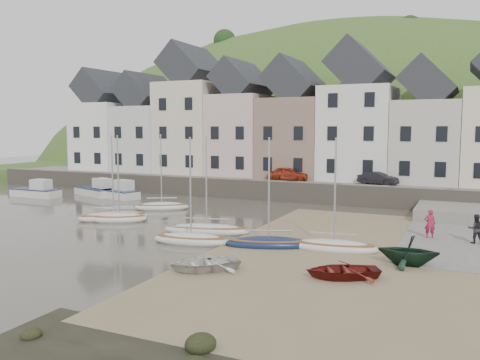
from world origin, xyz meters
The scene contains 25 objects.
ground centered at (0.00, 0.00, 0.00)m, with size 160.00×160.00×0.00m, color #454136.
quay_land centered at (0.00, 32.00, 0.75)m, with size 90.00×30.00×1.50m, color #3A5923.
quay_street centered at (0.00, 20.50, 1.55)m, with size 70.00×7.00×0.10m, color slate.
seawall centered at (0.00, 17.00, 0.90)m, with size 70.00×1.20×1.80m, color slate.
beach centered at (11.00, 0.00, 0.03)m, with size 18.00×26.00×0.06m, color #7A684A.
slipway centered at (15.00, 8.00, 0.06)m, with size 8.00×18.00×0.12m, color slate.
hillside centered at (-5.00, 60.00, -17.99)m, with size 134.40×84.00×84.00m.
townhouse_terrace centered at (1.76, 24.00, 7.32)m, with size 61.05×8.00×13.93m.
sailboat_0 centered at (-8.12, 8.43, 0.26)m, with size 4.56×3.51×6.32m.
sailboat_1 centered at (-7.91, 2.74, 0.27)m, with size 4.16×3.26×6.32m.
sailboat_2 centered at (-8.65, 3.03, 0.26)m, with size 4.71×4.43×6.32m.
sailboat_3 centered at (0.11, -0.98, 0.26)m, with size 4.72×2.25×6.32m.
sailboat_4 centered at (-0.39, 1.82, 0.26)m, with size 5.71×2.85×6.32m.
sailboat_5 centered at (4.51, 0.00, 0.26)m, with size 5.08×3.07×6.32m.
sailboat_6 centered at (7.99, 0.75, 0.26)m, with size 4.88×2.05×6.32m.
motorboat_0 centered at (-18.60, 12.83, 0.58)m, with size 5.34×3.32×1.70m.
motorboat_1 centered at (-23.21, 9.74, 0.58)m, with size 5.09×1.79×1.70m.
motorboat_2 centered at (-15.83, 12.49, 0.58)m, with size 5.69×3.04×1.70m.
rowboat_white centered at (3.50, -5.58, 0.40)m, with size 2.36×3.30×0.68m, color silver.
rowboat_green centered at (11.97, -0.80, 0.80)m, with size 2.41×2.80×1.47m, color black.
rowboat_red centered at (9.56, -4.08, 0.40)m, with size 2.31×3.24×0.67m, color maroon.
person_red centered at (12.48, 5.71, 0.97)m, with size 0.62×0.41×1.71m, color maroon.
person_dark centered at (14.92, 5.36, 0.95)m, with size 0.81×0.63×1.66m, color black.
car_left centered at (-1.21, 19.50, 2.26)m, with size 1.55×3.86×1.31m, color maroon.
car_right centered at (7.20, 19.50, 2.17)m, with size 1.21×3.47×1.14m, color black.
Camera 1 is at (14.40, -25.36, 6.63)m, focal length 37.40 mm.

